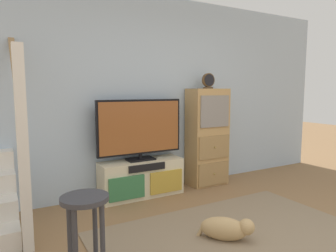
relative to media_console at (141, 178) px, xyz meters
name	(u,v)px	position (x,y,z in m)	size (l,w,h in m)	color
back_wall	(152,95)	(0.30, 0.27, 1.11)	(6.40, 0.12, 2.70)	#A8BCD1
area_rug	(241,241)	(0.30, -1.59, -0.24)	(2.60, 1.80, 0.01)	#847056
media_console	(141,178)	(0.00, 0.00, 0.00)	(1.11, 0.38, 0.49)	beige
television	(140,128)	(0.00, 0.02, 0.67)	(1.17, 0.22, 0.80)	black
side_cabinet	(207,137)	(1.08, 0.01, 0.47)	(0.58, 0.38, 1.43)	tan
desk_clock	(208,81)	(1.07, 0.00, 1.30)	(0.20, 0.08, 0.22)	#4C3823
bar_stool_near	(85,219)	(-1.12, -1.53, 0.26)	(0.34, 0.34, 0.67)	#333338
dog	(227,228)	(0.20, -1.50, -0.13)	(0.45, 0.45, 0.23)	tan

